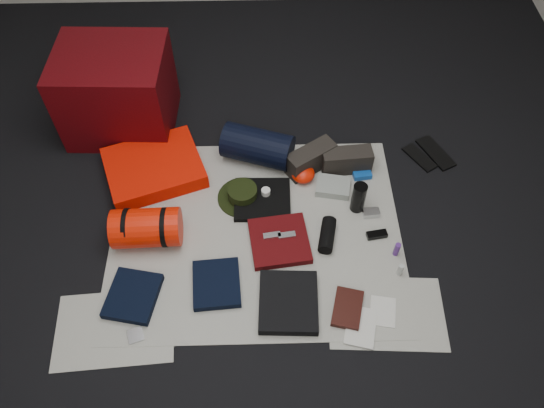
{
  "coord_description": "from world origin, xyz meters",
  "views": [
    {
      "loc": [
        0.05,
        -1.63,
        2.46
      ],
      "look_at": [
        0.09,
        0.12,
        0.1
      ],
      "focal_mm": 35.0,
      "sensor_mm": 36.0,
      "label": 1
    }
  ],
  "objects_px": {
    "paperback_book": "(347,308)",
    "navy_duffel": "(257,146)",
    "water_bottle": "(359,198)",
    "red_cabinet": "(117,91)",
    "compact_camera": "(371,213)",
    "stuff_sack": "(147,228)",
    "sleeping_pad": "(154,168)"
  },
  "relations": [
    {
      "from": "navy_duffel",
      "to": "paperback_book",
      "type": "distance_m",
      "value": 1.12
    },
    {
      "from": "paperback_book",
      "to": "navy_duffel",
      "type": "bearing_deg",
      "value": 127.78
    },
    {
      "from": "stuff_sack",
      "to": "water_bottle",
      "type": "xyz_separation_m",
      "value": [
        1.16,
        0.18,
        -0.01
      ]
    },
    {
      "from": "red_cabinet",
      "to": "compact_camera",
      "type": "distance_m",
      "value": 1.7
    },
    {
      "from": "red_cabinet",
      "to": "navy_duffel",
      "type": "height_order",
      "value": "red_cabinet"
    },
    {
      "from": "navy_duffel",
      "to": "water_bottle",
      "type": "bearing_deg",
      "value": -15.94
    },
    {
      "from": "stuff_sack",
      "to": "paperback_book",
      "type": "xyz_separation_m",
      "value": [
        1.04,
        -0.45,
        -0.09
      ]
    },
    {
      "from": "navy_duffel",
      "to": "paperback_book",
      "type": "bearing_deg",
      "value": -47.74
    },
    {
      "from": "red_cabinet",
      "to": "navy_duffel",
      "type": "bearing_deg",
      "value": -19.07
    },
    {
      "from": "stuff_sack",
      "to": "paperback_book",
      "type": "distance_m",
      "value": 1.14
    },
    {
      "from": "red_cabinet",
      "to": "sleeping_pad",
      "type": "bearing_deg",
      "value": -59.34
    },
    {
      "from": "navy_duffel",
      "to": "compact_camera",
      "type": "distance_m",
      "value": 0.78
    },
    {
      "from": "water_bottle",
      "to": "compact_camera",
      "type": "bearing_deg",
      "value": -33.74
    },
    {
      "from": "red_cabinet",
      "to": "compact_camera",
      "type": "relative_size",
      "value": 7.12
    },
    {
      "from": "sleeping_pad",
      "to": "water_bottle",
      "type": "distance_m",
      "value": 1.22
    },
    {
      "from": "navy_duffel",
      "to": "paperback_book",
      "type": "xyz_separation_m",
      "value": [
        0.44,
        -1.02,
        -0.09
      ]
    },
    {
      "from": "water_bottle",
      "to": "paperback_book",
      "type": "relative_size",
      "value": 0.93
    },
    {
      "from": "compact_camera",
      "to": "navy_duffel",
      "type": "bearing_deg",
      "value": 140.24
    },
    {
      "from": "stuff_sack",
      "to": "navy_duffel",
      "type": "xyz_separation_m",
      "value": [
        0.6,
        0.57,
        0.0
      ]
    },
    {
      "from": "stuff_sack",
      "to": "compact_camera",
      "type": "height_order",
      "value": "stuff_sack"
    },
    {
      "from": "sleeping_pad",
      "to": "red_cabinet",
      "type": "bearing_deg",
      "value": 118.4
    },
    {
      "from": "red_cabinet",
      "to": "sleeping_pad",
      "type": "relative_size",
      "value": 1.18
    },
    {
      "from": "red_cabinet",
      "to": "compact_camera",
      "type": "xyz_separation_m",
      "value": [
        1.49,
        -0.78,
        -0.24
      ]
    },
    {
      "from": "paperback_book",
      "to": "red_cabinet",
      "type": "bearing_deg",
      "value": 148.16
    },
    {
      "from": "red_cabinet",
      "to": "stuff_sack",
      "type": "xyz_separation_m",
      "value": [
        0.26,
        -0.91,
        -0.16
      ]
    },
    {
      "from": "sleeping_pad",
      "to": "navy_duffel",
      "type": "bearing_deg",
      "value": 9.52
    },
    {
      "from": "red_cabinet",
      "to": "paperback_book",
      "type": "xyz_separation_m",
      "value": [
        1.3,
        -1.36,
        -0.25
      ]
    },
    {
      "from": "red_cabinet",
      "to": "sleeping_pad",
      "type": "xyz_separation_m",
      "value": [
        0.24,
        -0.44,
        -0.21
      ]
    },
    {
      "from": "compact_camera",
      "to": "paperback_book",
      "type": "distance_m",
      "value": 0.61
    },
    {
      "from": "paperback_book",
      "to": "water_bottle",
      "type": "bearing_deg",
      "value": 93.57
    },
    {
      "from": "red_cabinet",
      "to": "stuff_sack",
      "type": "relative_size",
      "value": 1.78
    },
    {
      "from": "sleeping_pad",
      "to": "navy_duffel",
      "type": "xyz_separation_m",
      "value": [
        0.62,
        0.1,
        0.06
      ]
    }
  ]
}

